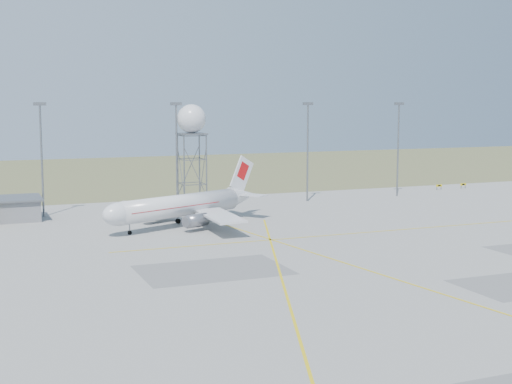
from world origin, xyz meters
name	(u,v)px	position (x,y,z in m)	size (l,w,h in m)	color
ground	(421,283)	(0.00, 0.00, 0.00)	(400.00, 400.00, 0.00)	#A3A29E
grass_strip	(141,172)	(0.00, 140.00, 0.01)	(400.00, 120.00, 0.03)	#4D5A31
mast_a	(41,150)	(-35.00, 66.00, 12.07)	(2.20, 0.50, 20.50)	slate
mast_b	(177,146)	(-10.00, 66.00, 12.07)	(2.20, 0.50, 20.50)	slate
mast_c	(308,143)	(18.00, 66.00, 12.07)	(2.20, 0.50, 20.50)	slate
mast_d	(398,141)	(40.00, 66.00, 12.07)	(2.20, 0.50, 20.50)	slate
taxi_sign_near	(439,186)	(55.60, 72.00, 0.89)	(1.60, 0.17, 1.20)	black
taxi_sign_far	(463,185)	(62.60, 72.00, 0.89)	(1.60, 0.17, 1.20)	black
airliner_main	(182,206)	(-14.73, 46.59, 3.39)	(30.96, 28.87, 11.06)	silver
radar_tower	(192,150)	(-7.01, 65.86, 11.29)	(5.56, 5.56, 20.12)	slate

